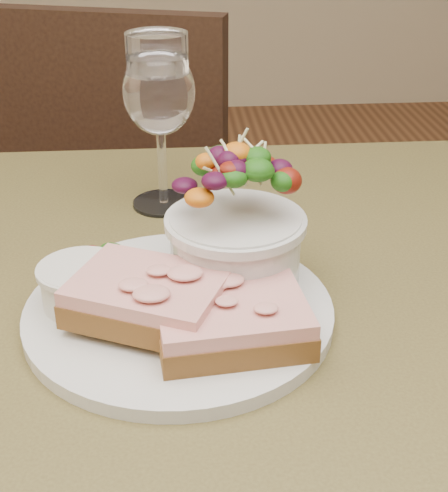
{
  "coord_description": "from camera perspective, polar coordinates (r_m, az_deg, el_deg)",
  "views": [
    {
      "loc": [
        -0.03,
        -0.48,
        1.08
      ],
      "look_at": [
        0.01,
        0.01,
        0.81
      ],
      "focal_mm": 50.0,
      "sensor_mm": 36.0,
      "label": 1
    }
  ],
  "objects": [
    {
      "name": "cafe_table",
      "position": [
        0.65,
        -0.93,
        -13.04
      ],
      "size": [
        0.8,
        0.8,
        0.75
      ],
      "color": "#453B1D",
      "rests_on": "ground"
    },
    {
      "name": "chair_far",
      "position": [
        1.47,
        -6.48,
        -3.9
      ],
      "size": [
        0.52,
        0.52,
        0.9
      ],
      "rotation": [
        0.0,
        0.0,
        2.84
      ],
      "color": "black",
      "rests_on": "ground"
    },
    {
      "name": "dinner_plate",
      "position": [
        0.58,
        -3.76,
        -5.4
      ],
      "size": [
        0.26,
        0.26,
        0.01
      ],
      "primitive_type": "cylinder",
      "color": "silver",
      "rests_on": "cafe_table"
    },
    {
      "name": "sandwich_front",
      "position": [
        0.53,
        0.66,
        -6.22
      ],
      "size": [
        0.12,
        0.1,
        0.03
      ],
      "rotation": [
        0.0,
        0.0,
        0.11
      ],
      "color": "#4E2E15",
      "rests_on": "dinner_plate"
    },
    {
      "name": "sandwich_back",
      "position": [
        0.54,
        -6.3,
        -4.22
      ],
      "size": [
        0.14,
        0.13,
        0.03
      ],
      "rotation": [
        0.0,
        0.0,
        -0.42
      ],
      "color": "#4E2E15",
      "rests_on": "dinner_plate"
    },
    {
      "name": "ramekin",
      "position": [
        0.58,
        -11.79,
        -3.05
      ],
      "size": [
        0.07,
        0.07,
        0.04
      ],
      "color": "beige",
      "rests_on": "dinner_plate"
    },
    {
      "name": "salad_bowl",
      "position": [
        0.58,
        0.97,
        2.3
      ],
      "size": [
        0.11,
        0.11,
        0.13
      ],
      "color": "silver",
      "rests_on": "dinner_plate"
    },
    {
      "name": "garnish",
      "position": [
        0.64,
        -9.98,
        -0.86
      ],
      "size": [
        0.05,
        0.04,
        0.02
      ],
      "color": "#0D3C0B",
      "rests_on": "dinner_plate"
    },
    {
      "name": "wine_glass",
      "position": [
        0.73,
        -5.42,
        12.22
      ],
      "size": [
        0.08,
        0.08,
        0.18
      ],
      "color": "white",
      "rests_on": "cafe_table"
    }
  ]
}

